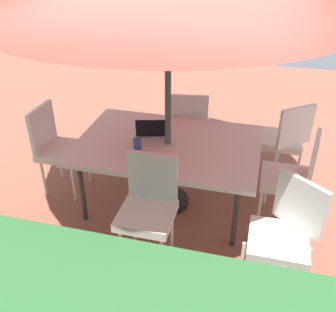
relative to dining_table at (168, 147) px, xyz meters
name	(u,v)px	position (x,y,z in m)	size (l,w,h in m)	color
ground_plane	(168,203)	(0.00, 0.00, -0.70)	(10.00, 10.00, 0.02)	#935442
dining_table	(168,147)	(0.00, 0.00, 0.00)	(1.80, 1.24, 0.74)	silver
chair_north	(148,205)	(-0.02, 0.76, -0.14)	(0.46, 0.46, 0.98)	silver
chair_east	(57,145)	(1.22, 0.03, -0.14)	(0.47, 0.46, 0.98)	silver
chair_northwest	(284,232)	(-1.15, 0.82, -0.14)	(0.58, 0.58, 0.98)	silver
chair_southwest	(284,138)	(-1.13, -0.77, -0.14)	(0.58, 0.58, 0.98)	silver
chair_west	(293,175)	(-1.22, -0.02, -0.14)	(0.49, 0.48, 0.98)	silver
chair_south	(189,124)	(-0.04, -0.82, -0.14)	(0.48, 0.49, 0.98)	silver
laptop	(152,131)	(0.20, -0.12, 0.09)	(0.37, 0.32, 0.21)	gray
cup	(137,144)	(0.26, 0.18, 0.10)	(0.08, 0.08, 0.11)	#334C99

